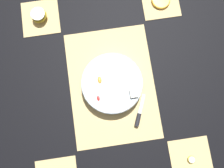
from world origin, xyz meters
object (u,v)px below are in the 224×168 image
Objects in this scene: paring_knife at (138,118)px; banana_coin_single at (192,160)px; fruit_salad_bowl at (112,84)px; apple_half at (39,15)px; orange_slice_whole at (161,0)px.

paring_knife is 0.28m from banana_coin_single.
paring_knife is at bearing 29.68° from fruit_salad_bowl.
apple_half is (-0.36, -0.28, -0.01)m from fruit_salad_bowl.
paring_knife reaches higher than banana_coin_single.
paring_knife is at bearing -136.14° from banana_coin_single.
fruit_salad_bowl is 3.74× the size of apple_half.
banana_coin_single is (0.36, 0.28, -0.03)m from fruit_salad_bowl.
fruit_salad_bowl is at bearing 37.99° from apple_half.
fruit_salad_bowl is 0.46m from orange_slice_whole.
fruit_salad_bowl reaches higher than apple_half.
fruit_salad_bowl reaches higher than banana_coin_single.
apple_half is at bearing -90.00° from orange_slice_whole.
fruit_salad_bowl is at bearing -141.77° from banana_coin_single.
paring_knife is 4.24× the size of banana_coin_single.
paring_knife is (0.16, 0.09, -0.02)m from fruit_salad_bowl.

